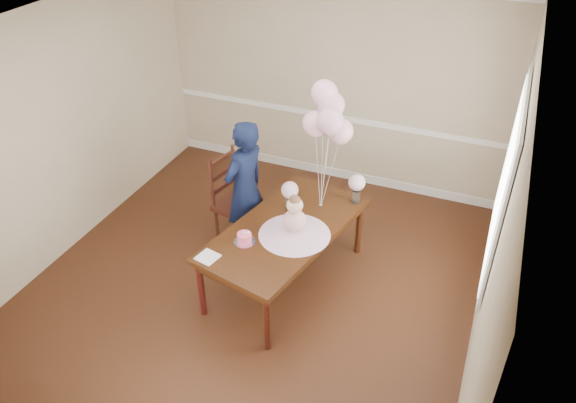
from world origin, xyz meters
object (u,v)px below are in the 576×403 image
at_px(dining_table_top, 285,229).
at_px(dining_chair_seat, 240,205).
at_px(birthday_cake, 244,238).
at_px(woman, 245,189).

distance_m(dining_table_top, dining_chair_seat, 0.91).
xyz_separation_m(birthday_cake, woman, (-0.35, 0.74, 0.04)).
xyz_separation_m(dining_table_top, woman, (-0.63, 0.36, 0.12)).
bearing_deg(dining_chair_seat, dining_table_top, -20.17).
bearing_deg(woman, birthday_cake, 40.98).
height_order(dining_chair_seat, woman, woman).
bearing_deg(birthday_cake, woman, 115.51).
xyz_separation_m(birthday_cake, dining_chair_seat, (-0.48, 0.84, -0.28)).
bearing_deg(dining_table_top, woman, 162.48).
height_order(dining_table_top, dining_chair_seat, dining_table_top).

